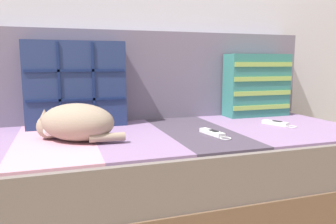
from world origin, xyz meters
The scene contains 8 objects.
ground_plane centered at (0.00, 0.00, 0.00)m, with size 14.00×14.00×0.00m, color #937556.
couch centered at (0.00, 0.09, 0.19)m, with size 2.02×0.92×0.38m.
sofa_backrest centered at (0.00, 0.48, 0.63)m, with size 1.98×0.14×0.49m.
throw_pillow_quilted centered at (-0.37, 0.33, 0.59)m, with size 0.48×0.14×0.42m.
throw_pillow_striped centered at (0.67, 0.33, 0.57)m, with size 0.39×0.14×0.37m.
sleeping_cat centered at (-0.39, 0.02, 0.46)m, with size 0.37×0.33×0.15m.
game_remote_near centered at (0.19, -0.07, 0.39)m, with size 0.08×0.20×0.02m.
game_remote_far centered at (0.61, 0.04, 0.39)m, with size 0.11×0.19×0.02m.
Camera 1 is at (-0.44, -1.35, 0.70)m, focal length 35.00 mm.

